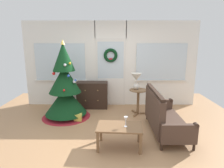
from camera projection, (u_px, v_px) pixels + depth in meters
The scene contains 10 objects.
ground_plane at pixel (110, 135), 4.21m from camera, with size 6.76×6.76×0.00m, color #AD7F56.
back_wall_with_door at pixel (111, 64), 5.96m from camera, with size 5.20×0.19×2.55m.
christmas_tree at pixel (65, 90), 5.08m from camera, with size 1.26×1.26×2.00m.
dresser_cabinet at pixel (92, 95), 5.87m from camera, with size 0.90×0.45×0.78m.
settee_sofa at pixel (162, 116), 4.26m from camera, with size 0.74×1.60×0.96m.
side_table at pixel (138, 97), 5.31m from camera, with size 0.50×0.48×0.69m.
table_lamp at pixel (136, 79), 5.24m from camera, with size 0.28×0.28×0.44m.
coffee_table at pixel (120, 129), 3.66m from camera, with size 0.87×0.58×0.43m.
wine_glass at pixel (126, 119), 3.60m from camera, with size 0.08×0.08×0.20m.
gift_box at pixel (78, 117), 4.93m from camera, with size 0.18×0.16×0.18m, color #D8C64C.
Camera 1 is at (0.08, -3.87, 1.99)m, focal length 31.42 mm.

